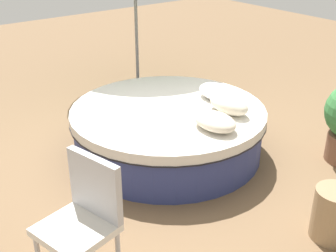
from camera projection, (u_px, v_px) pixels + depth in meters
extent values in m
plane|color=brown|center=(168.00, 151.00, 5.31)|extent=(16.00, 16.00, 0.00)
cylinder|color=navy|center=(168.00, 135.00, 5.21)|extent=(2.18, 2.18, 0.45)
cylinder|color=black|center=(168.00, 117.00, 5.11)|extent=(2.26, 2.26, 0.02)
cylinder|color=silver|center=(168.00, 113.00, 5.09)|extent=(2.25, 2.25, 0.11)
ellipsoid|color=beige|center=(215.00, 121.00, 4.54)|extent=(0.51, 0.35, 0.17)
ellipsoid|color=beige|center=(229.00, 104.00, 4.90)|extent=(0.53, 0.28, 0.21)
ellipsoid|color=white|center=(216.00, 92.00, 5.29)|extent=(0.50, 0.33, 0.18)
cylinder|color=#B7B7BC|center=(118.00, 252.00, 3.42)|extent=(0.04, 0.04, 0.42)
cylinder|color=#B7B7BC|center=(81.00, 229.00, 3.67)|extent=(0.04, 0.04, 0.42)
cube|color=white|center=(76.00, 230.00, 3.29)|extent=(0.62, 0.61, 0.06)
cube|color=#B7B7BC|center=(95.00, 186.00, 3.32)|extent=(0.52, 0.18, 0.50)
cylinder|color=#262628|center=(138.00, 85.00, 7.25)|extent=(0.44, 0.44, 0.08)
cylinder|color=#99999E|center=(136.00, 23.00, 6.80)|extent=(0.05, 0.05, 2.12)
cylinder|color=#997A56|center=(334.00, 214.00, 3.81)|extent=(0.37, 0.37, 0.48)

